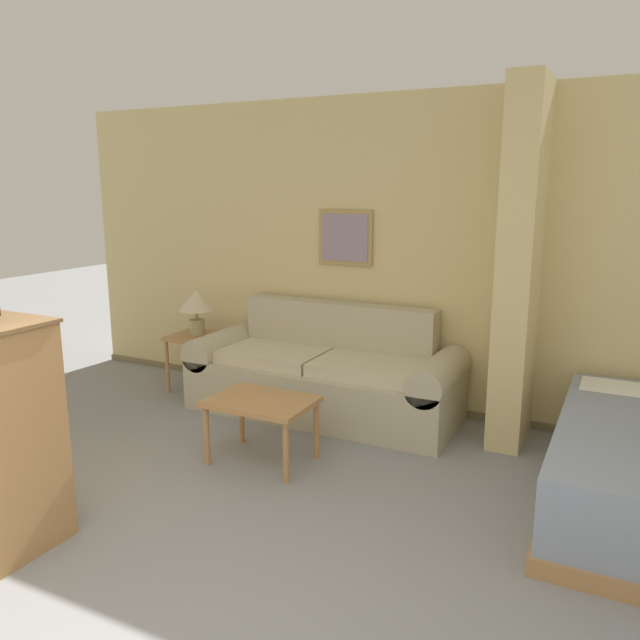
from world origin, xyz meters
TOP-DOWN VIEW (x-y plane):
  - wall_back at (-0.00, 3.79)m, footprint 6.93×0.16m
  - wall_partition_pillar at (0.83, 3.43)m, footprint 0.24×0.60m
  - couch at (-0.67, 3.31)m, footprint 2.25×0.84m
  - coffee_table at (-0.63, 2.26)m, footprint 0.70×0.51m
  - side_table at (-1.98, 3.33)m, footprint 0.47×0.47m
  - table_lamp at (-1.98, 3.33)m, footprint 0.33×0.33m

SIDE VIEW (x-z plane):
  - couch at x=-0.67m, z-range -0.12..0.77m
  - coffee_table at x=-0.63m, z-range 0.17..0.62m
  - side_table at x=-1.98m, z-range 0.18..0.71m
  - table_lamp at x=-1.98m, z-range 0.61..1.02m
  - wall_back at x=0.00m, z-range -0.01..2.59m
  - wall_partition_pillar at x=0.83m, z-range 0.00..2.60m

